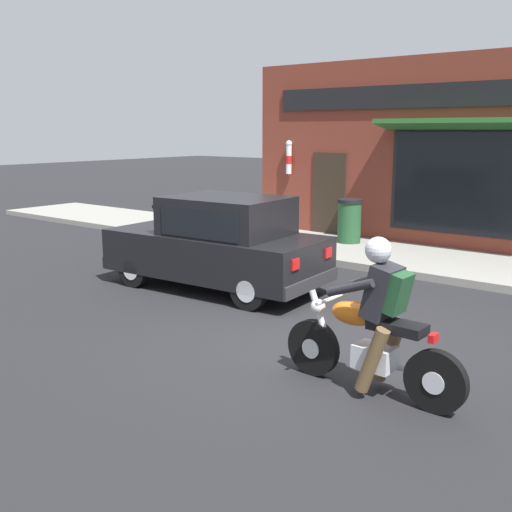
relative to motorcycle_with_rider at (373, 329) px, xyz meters
The scene contains 6 objects.
ground_plane 1.84m from the motorcycle_with_rider, 49.77° to the left, with size 80.00×80.00×0.00m, color black.
sidewalk_curb 7.45m from the motorcycle_with_rider, 35.39° to the left, with size 2.60×22.00×0.14m, color gray.
storefront_building 8.09m from the motorcycle_with_rider, 17.70° to the left, with size 1.25×9.14×4.20m.
motorcycle_with_rider is the anchor object (origin of this frame).
car_hatchback 4.49m from the motorcycle_with_rider, 61.74° to the left, with size 1.87×3.87×1.57m.
trash_bin 7.67m from the motorcycle_with_rider, 31.07° to the left, with size 0.56×0.56×0.98m.
Camera 1 is at (-6.33, -3.89, 2.63)m, focal length 42.00 mm.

